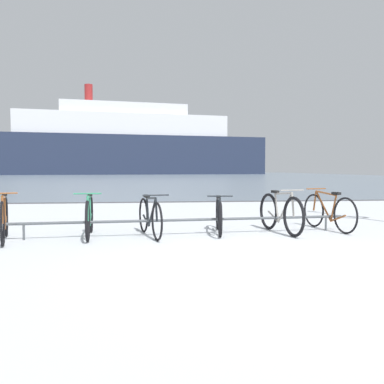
% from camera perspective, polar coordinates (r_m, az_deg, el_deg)
% --- Properties ---
extents(ground, '(80.00, 132.00, 0.08)m').
position_cam_1_polar(ground, '(59.22, -4.82, 1.97)').
color(ground, silver).
extents(bike_rack, '(6.25, 0.55, 0.31)m').
position_cam_1_polar(bike_rack, '(7.75, -0.92, -3.87)').
color(bike_rack, '#4C5156').
rests_on(bike_rack, ground).
extents(bicycle_0, '(0.58, 1.71, 0.85)m').
position_cam_1_polar(bicycle_0, '(7.78, -24.15, -3.30)').
color(bicycle_0, black).
rests_on(bicycle_0, ground).
extents(bicycle_1, '(0.46, 1.79, 0.82)m').
position_cam_1_polar(bicycle_1, '(7.77, -13.77, -3.22)').
color(bicycle_1, black).
rests_on(bicycle_1, ground).
extents(bicycle_2, '(0.53, 1.65, 0.79)m').
position_cam_1_polar(bicycle_2, '(7.62, -5.75, -3.35)').
color(bicycle_2, black).
rests_on(bicycle_2, ground).
extents(bicycle_3, '(0.46, 1.60, 0.74)m').
position_cam_1_polar(bicycle_3, '(7.98, 3.67, -3.21)').
color(bicycle_3, black).
rests_on(bicycle_3, ground).
extents(bicycle_4, '(0.48, 1.71, 0.85)m').
position_cam_1_polar(bicycle_4, '(8.16, 11.93, -2.81)').
color(bicycle_4, black).
rests_on(bicycle_4, ground).
extents(bicycle_5, '(0.51, 1.68, 0.82)m').
position_cam_1_polar(bicycle_5, '(8.78, 18.05, -2.53)').
color(bicycle_5, black).
rests_on(bicycle_5, ground).
extents(ferry_ship, '(58.48, 18.40, 18.43)m').
position_cam_1_polar(ferry_ship, '(90.24, -8.53, 6.32)').
color(ferry_ship, '#232D47').
rests_on(ferry_ship, ground).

